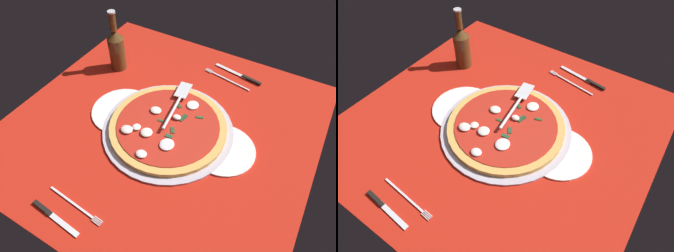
% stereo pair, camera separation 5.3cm
% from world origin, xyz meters
% --- Properties ---
extents(ground_plane, '(1.01, 1.01, 0.01)m').
position_xyz_m(ground_plane, '(0.00, 0.00, -0.00)').
color(ground_plane, red).
extents(checker_pattern, '(1.01, 1.01, 0.00)m').
position_xyz_m(checker_pattern, '(0.00, 0.00, 0.00)').
color(checker_pattern, silver).
rests_on(checker_pattern, ground_plane).
extents(pizza_pan, '(0.45, 0.45, 0.01)m').
position_xyz_m(pizza_pan, '(-0.03, 0.01, 0.01)').
color(pizza_pan, '#B9B0C0').
rests_on(pizza_pan, ground_plane).
extents(dinner_plate_left, '(0.21, 0.21, 0.01)m').
position_xyz_m(dinner_plate_left, '(-0.23, -0.00, 0.01)').
color(dinner_plate_left, white).
rests_on(dinner_plate_left, ground_plane).
extents(dinner_plate_right, '(0.23, 0.23, 0.01)m').
position_xyz_m(dinner_plate_right, '(0.16, 0.02, 0.01)').
color(dinner_plate_right, white).
rests_on(dinner_plate_right, ground_plane).
extents(pizza, '(0.40, 0.40, 0.03)m').
position_xyz_m(pizza, '(-0.03, 0.01, 0.02)').
color(pizza, gold).
rests_on(pizza, pizza_pan).
extents(pizza_server, '(0.06, 0.25, 0.01)m').
position_xyz_m(pizza_server, '(-0.01, -0.08, 0.05)').
color(pizza_server, silver).
rests_on(pizza_server, pizza).
extents(place_setting_near, '(0.23, 0.16, 0.01)m').
position_xyz_m(place_setting_near, '(-0.12, -0.36, 0.00)').
color(place_setting_near, white).
rests_on(place_setting_near, ground_plane).
extents(place_setting_far, '(0.21, 0.14, 0.01)m').
position_xyz_m(place_setting_far, '(0.08, 0.42, 0.00)').
color(place_setting_far, white).
rests_on(place_setting_far, ground_plane).
extents(beer_bottle, '(0.07, 0.07, 0.25)m').
position_xyz_m(beer_bottle, '(0.32, -0.19, 0.10)').
color(beer_bottle, '#533518').
rests_on(beer_bottle, ground_plane).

